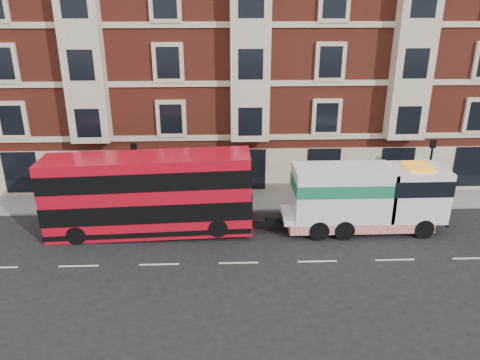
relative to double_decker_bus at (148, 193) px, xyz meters
name	(u,v)px	position (x,y,z in m)	size (l,w,h in m)	color
ground	(239,263)	(4.87, -3.46, -2.43)	(120.00, 120.00, 0.00)	black
sidewalk	(235,201)	(4.87, 4.04, -2.36)	(90.00, 3.00, 0.15)	slate
victorian_terrace	(238,34)	(5.37, 11.54, 7.63)	(45.00, 12.00, 20.40)	maroon
lamp_post_west	(136,172)	(-1.13, 2.74, 0.24)	(0.35, 0.15, 4.35)	black
lamp_post_east	(429,168)	(16.87, 2.74, 0.24)	(0.35, 0.15, 4.35)	black
double_decker_bus	(148,193)	(0.00, 0.00, 0.00)	(11.34, 2.60, 4.59)	red
tow_truck	(364,197)	(12.06, 0.00, -0.43)	(9.08, 2.68, 3.78)	silver
pedestrian	(113,188)	(-2.97, 4.11, -1.35)	(0.68, 0.45, 1.87)	#17212F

